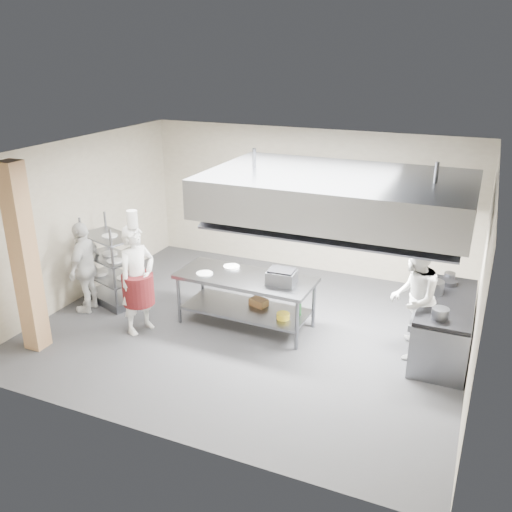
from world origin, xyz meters
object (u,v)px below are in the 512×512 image
at_px(griddle, 282,277).
at_px(pass_rack, 111,261).
at_px(chef_line, 413,299).
at_px(stockpot, 434,287).
at_px(chef_plating, 85,267).
at_px(cooking_range, 444,327).
at_px(island, 246,301).
at_px(chef_head, 138,280).

bearing_deg(griddle, pass_rack, 178.55).
height_order(pass_rack, chef_line, chef_line).
relative_size(chef_line, stockpot, 6.34).
xyz_separation_m(chef_line, chef_plating, (-5.60, -0.74, -0.10)).
xyz_separation_m(pass_rack, cooking_range, (5.88, 0.54, -0.38)).
bearing_deg(chef_line, island, -89.03).
distance_m(island, cooking_range, 3.23).
bearing_deg(chef_head, cooking_range, -57.28).
xyz_separation_m(island, griddle, (0.66, -0.04, 0.57)).
height_order(cooking_range, griddle, griddle).
distance_m(pass_rack, chef_plating, 0.51).
bearing_deg(island, stockpot, 12.56).
height_order(pass_rack, griddle, pass_rack).
xyz_separation_m(island, chef_line, (2.72, 0.16, 0.48)).
bearing_deg(pass_rack, stockpot, 26.26).
xyz_separation_m(pass_rack, stockpot, (5.65, 0.71, 0.20)).
xyz_separation_m(island, stockpot, (2.97, 0.59, 0.55)).
xyz_separation_m(island, cooking_range, (3.20, 0.42, -0.04)).
distance_m(island, chef_head, 1.85).
xyz_separation_m(chef_head, chef_plating, (-1.32, 0.29, -0.09)).
height_order(island, cooking_range, island).
bearing_deg(chef_head, pass_rack, 73.73).
bearing_deg(chef_line, stockpot, 147.32).
xyz_separation_m(cooking_range, chef_plating, (-6.08, -1.01, 0.42)).
distance_m(island, stockpot, 3.08).
distance_m(cooking_range, chef_line, 0.75).
bearing_deg(island, griddle, -2.22).
bearing_deg(cooking_range, griddle, -169.59).
relative_size(island, chef_line, 1.24).
relative_size(cooking_range, chef_plating, 1.20).
bearing_deg(pass_rack, chef_head, -14.62).
height_order(griddle, stockpot, griddle).
relative_size(chef_head, chef_plating, 1.11).
bearing_deg(pass_rack, chef_plating, -94.16).
distance_m(chef_plating, griddle, 3.59).
bearing_deg(chef_head, stockpot, -54.68).
relative_size(pass_rack, chef_plating, 0.96).
height_order(pass_rack, cooking_range, pass_rack).
xyz_separation_m(chef_head, griddle, (2.22, 0.83, 0.09)).
bearing_deg(chef_line, griddle, -86.81).
relative_size(chef_head, griddle, 4.05).
distance_m(chef_plating, stockpot, 5.97).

